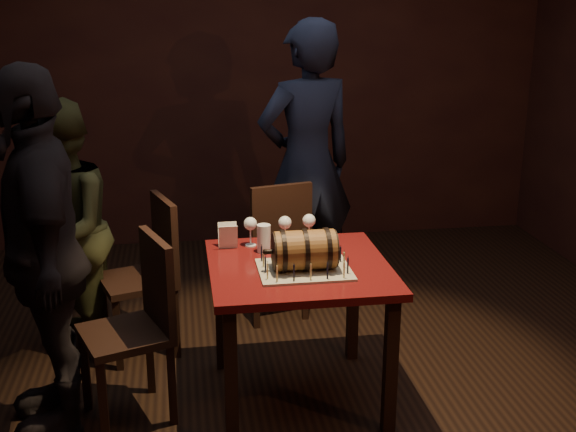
{
  "coord_description": "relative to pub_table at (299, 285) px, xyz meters",
  "views": [
    {
      "loc": [
        -0.56,
        -3.47,
        2.05
      ],
      "look_at": [
        -0.02,
        0.05,
        0.95
      ],
      "focal_mm": 45.0,
      "sensor_mm": 36.0,
      "label": 1
    }
  ],
  "objects": [
    {
      "name": "person_left_front",
      "position": [
        -1.22,
        -0.03,
        0.25
      ],
      "size": [
        0.64,
        1.11,
        1.77
      ],
      "primitive_type": "imported",
      "rotation": [
        0.0,
        0.0,
        -1.37
      ],
      "color": "black",
      "rests_on": "ground"
    },
    {
      "name": "pint_of_ale",
      "position": [
        -0.15,
        0.21,
        0.18
      ],
      "size": [
        0.07,
        0.07,
        0.15
      ],
      "color": "silver",
      "rests_on": "pub_table"
    },
    {
      "name": "pub_table",
      "position": [
        0.0,
        0.0,
        0.0
      ],
      "size": [
        0.9,
        0.9,
        0.75
      ],
      "color": "#460B0D",
      "rests_on": "ground"
    },
    {
      "name": "chair_left_front",
      "position": [
        -0.8,
        -0.02,
        -0.12
      ],
      "size": [
        0.51,
        0.51,
        0.93
      ],
      "color": "black",
      "rests_on": "ground"
    },
    {
      "name": "birthday_candles",
      "position": [
        0.01,
        -0.09,
        0.16
      ],
      "size": [
        0.4,
        0.3,
        0.09
      ],
      "color": "#E2D487",
      "rests_on": "cake_board"
    },
    {
      "name": "wine_glass_mid",
      "position": [
        -0.03,
        0.31,
        0.23
      ],
      "size": [
        0.07,
        0.07,
        0.16
      ],
      "color": "silver",
      "rests_on": "pub_table"
    },
    {
      "name": "wine_glass_right",
      "position": [
        0.11,
        0.33,
        0.23
      ],
      "size": [
        0.07,
        0.07,
        0.16
      ],
      "color": "silver",
      "rests_on": "pub_table"
    },
    {
      "name": "person_back",
      "position": [
        0.27,
        1.29,
        0.32
      ],
      "size": [
        0.8,
        0.64,
        1.91
      ],
      "primitive_type": "imported",
      "rotation": [
        0.0,
        0.0,
        3.43
      ],
      "color": "black",
      "rests_on": "ground"
    },
    {
      "name": "menu_card",
      "position": [
        -0.33,
        0.3,
        0.17
      ],
      "size": [
        0.1,
        0.05,
        0.13
      ],
      "primitive_type": null,
      "color": "white",
      "rests_on": "pub_table"
    },
    {
      "name": "wine_glass_left",
      "position": [
        -0.21,
        0.32,
        0.23
      ],
      "size": [
        0.07,
        0.07,
        0.16
      ],
      "color": "silver",
      "rests_on": "pub_table"
    },
    {
      "name": "person_left_rear",
      "position": [
        -1.25,
        0.71,
        0.11
      ],
      "size": [
        0.57,
        0.73,
        1.5
      ],
      "primitive_type": "imported",
      "rotation": [
        0.0,
        0.0,
        -1.57
      ],
      "color": "#36371B",
      "rests_on": "ground"
    },
    {
      "name": "cake_board",
      "position": [
        0.01,
        -0.09,
        0.12
      ],
      "size": [
        0.45,
        0.35,
        0.01
      ],
      "primitive_type": "cube",
      "color": "#9E977F",
      "rests_on": "pub_table"
    },
    {
      "name": "room_shell",
      "position": [
        -0.01,
        0.13,
        0.76
      ],
      "size": [
        5.04,
        5.04,
        2.8
      ],
      "color": "black",
      "rests_on": "ground"
    },
    {
      "name": "barrel_cake",
      "position": [
        0.01,
        -0.09,
        0.22
      ],
      "size": [
        0.36,
        0.21,
        0.21
      ],
      "color": "brown",
      "rests_on": "cake_board"
    },
    {
      "name": "chair_back",
      "position": [
        0.02,
        0.99,
        -0.12
      ],
      "size": [
        0.49,
        0.49,
        0.93
      ],
      "color": "black",
      "rests_on": "ground"
    },
    {
      "name": "chair_left_rear",
      "position": [
        -0.77,
        0.68,
        -0.12
      ],
      "size": [
        0.5,
        0.5,
        0.93
      ],
      "color": "black",
      "rests_on": "ground"
    }
  ]
}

